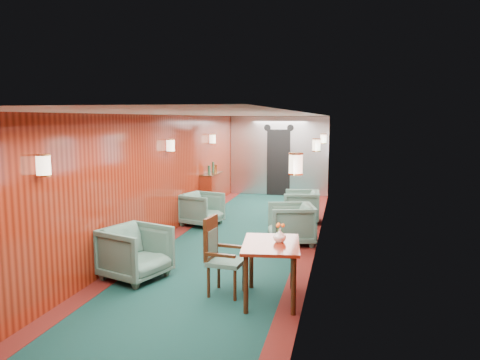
% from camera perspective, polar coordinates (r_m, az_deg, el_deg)
% --- Properties ---
extents(room, '(12.00, 12.10, 2.40)m').
position_cam_1_polar(room, '(8.45, -0.78, 2.80)').
color(room, '#0D312A').
rests_on(room, ground).
extents(bulkhead, '(2.98, 0.17, 2.39)m').
position_cam_1_polar(bulkhead, '(14.29, 4.75, 2.91)').
color(bulkhead, silver).
rests_on(bulkhead, ground).
extents(windows_right, '(0.02, 8.60, 0.80)m').
position_cam_1_polar(windows_right, '(8.50, 9.42, 1.48)').
color(windows_right, silver).
rests_on(windows_right, ground).
extents(wall_sconces, '(2.97, 7.97, 0.25)m').
position_cam_1_polar(wall_sconces, '(8.99, 0.06, 4.08)').
color(wall_sconces, '#FAE8C3').
rests_on(wall_sconces, ground).
extents(dining_table, '(0.83, 1.09, 0.76)m').
position_cam_1_polar(dining_table, '(6.03, 3.80, -8.79)').
color(dining_table, maroon).
rests_on(dining_table, ground).
extents(side_chair, '(0.51, 0.53, 1.04)m').
position_cam_1_polar(side_chair, '(6.29, -2.53, -8.80)').
color(side_chair, '#1B4038').
rests_on(side_chair, ground).
extents(credenza, '(0.33, 1.06, 1.23)m').
position_cam_1_polar(credenza, '(11.96, -3.50, -1.36)').
color(credenza, maroon).
rests_on(credenza, ground).
extents(flower_vase, '(0.20, 0.20, 0.17)m').
position_cam_1_polar(flower_vase, '(6.03, 4.86, -6.76)').
color(flower_vase, white).
rests_on(flower_vase, dining_table).
extents(armchair_left_near, '(1.08, 1.06, 0.77)m').
position_cam_1_polar(armchair_left_near, '(7.07, -12.63, -8.63)').
color(armchair_left_near, '#1B4038').
rests_on(armchair_left_near, ground).
extents(armchair_left_far, '(0.97, 0.95, 0.72)m').
position_cam_1_polar(armchair_left_far, '(10.27, -4.69, -3.56)').
color(armchair_left_far, '#1B4038').
rests_on(armchair_left_far, ground).
extents(armchair_right_near, '(1.01, 0.99, 0.75)m').
position_cam_1_polar(armchair_right_near, '(8.80, 6.25, -5.34)').
color(armchair_right_near, '#1B4038').
rests_on(armchair_right_near, ground).
extents(armchair_right_far, '(0.84, 0.82, 0.72)m').
position_cam_1_polar(armchair_right_far, '(10.66, 7.49, -3.20)').
color(armchair_right_far, '#1B4038').
rests_on(armchair_right_far, ground).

